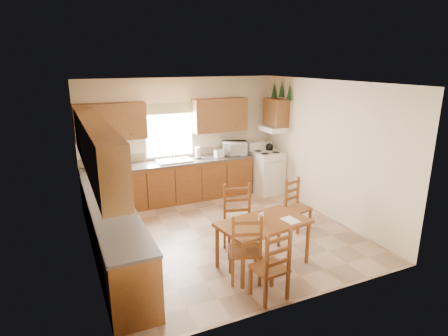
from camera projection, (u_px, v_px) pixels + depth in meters
name	position (u px, v px, depth m)	size (l,w,h in m)	color
floor	(223.00, 233.00, 6.84)	(4.50, 4.50, 0.00)	#9F8168
ceiling	(223.00, 82.00, 6.10)	(4.50, 4.50, 0.00)	brown
wall_left	(86.00, 179.00, 5.57)	(4.50, 4.50, 0.00)	beige
wall_right	(327.00, 150.00, 7.37)	(4.50, 4.50, 0.00)	beige
wall_back	(182.00, 139.00, 8.44)	(4.50, 4.50, 0.00)	beige
wall_front	(301.00, 207.00, 4.51)	(4.50, 4.50, 0.00)	beige
lower_cab_back	(172.00, 183.00, 8.28)	(3.75, 0.60, 0.88)	brown
lower_cab_left	(113.00, 235.00, 5.81)	(0.60, 3.60, 0.88)	brown
counter_back	(171.00, 163.00, 8.15)	(3.75, 0.63, 0.04)	#48423F
counter_left	(111.00, 207.00, 5.69)	(0.63, 3.60, 0.04)	#48423F
backsplash	(167.00, 155.00, 8.37)	(3.75, 0.01, 0.18)	gray
upper_cab_back_left	(111.00, 122.00, 7.54)	(1.41, 0.33, 0.75)	brown
upper_cab_back_right	(220.00, 115.00, 8.50)	(1.25, 0.33, 0.75)	brown
upper_cab_left	(96.00, 147.00, 5.37)	(0.33, 3.60, 0.75)	brown
upper_cab_stove	(276.00, 112.00, 8.59)	(0.33, 0.62, 0.62)	brown
range_hood	(273.00, 129.00, 8.68)	(0.44, 0.62, 0.12)	silver
window_frame	(169.00, 131.00, 8.24)	(1.13, 0.02, 1.18)	silver
window_pane	(169.00, 131.00, 8.23)	(1.05, 0.01, 1.10)	white
window_valance	(169.00, 108.00, 8.07)	(1.19, 0.01, 0.24)	#4F7337
sink_basin	(174.00, 161.00, 8.17)	(0.75, 0.45, 0.04)	silver
pine_decal_a	(289.00, 92.00, 8.23)	(0.22, 0.22, 0.36)	#18431C
pine_decal_b	(282.00, 89.00, 8.50)	(0.22, 0.22, 0.36)	#18431C
pine_decal_c	(274.00, 90.00, 8.79)	(0.22, 0.22, 0.36)	#18431C
stove	(266.00, 172.00, 8.91)	(0.65, 0.67, 0.97)	silver
coffeemaker	(96.00, 162.00, 7.50)	(0.20, 0.24, 0.34)	silver
paper_towel	(198.00, 153.00, 8.38)	(0.11, 0.11, 0.27)	white
toaster	(219.00, 154.00, 8.52)	(0.21, 0.13, 0.17)	silver
microwave	(235.00, 148.00, 8.72)	(0.53, 0.38, 0.32)	silver
dining_table	(263.00, 243.00, 5.69)	(1.35, 0.77, 0.73)	brown
chair_near_left	(270.00, 264.00, 4.87)	(0.42, 0.40, 1.00)	brown
chair_near_right	(245.00, 246.00, 5.27)	(0.44, 0.42, 1.05)	brown
chair_far_left	(239.00, 221.00, 6.00)	(0.47, 0.45, 1.12)	brown
chair_far_right	(298.00, 205.00, 6.91)	(0.40, 0.38, 0.95)	brown
table_paper	(290.00, 220.00, 5.64)	(0.20, 0.27, 0.00)	white
table_card	(261.00, 217.00, 5.59)	(0.10, 0.02, 0.13)	white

